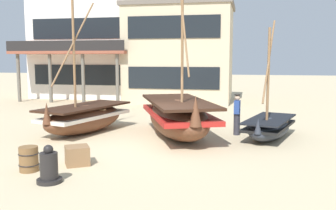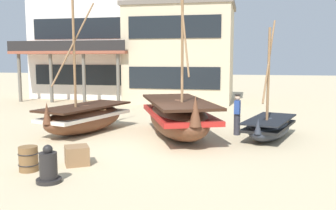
# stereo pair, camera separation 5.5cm
# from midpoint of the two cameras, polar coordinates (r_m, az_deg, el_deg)

# --- Properties ---
(ground_plane) EXTENTS (120.00, 120.00, 0.00)m
(ground_plane) POSITION_cam_midpoint_polar(r_m,az_deg,el_deg) (13.31, -1.00, -6.52)
(ground_plane) COLOR #CCB78E
(fishing_boat_near_left) EXTENTS (2.88, 4.69, 5.67)m
(fishing_boat_near_left) POSITION_cam_midpoint_polar(r_m,az_deg,el_deg) (16.22, -12.65, -1.87)
(fishing_boat_near_left) COLOR brown
(fishing_boat_near_left) RESTS_ON ground
(fishing_boat_centre_large) EXTENTS (4.07, 5.85, 7.22)m
(fishing_boat_centre_large) POSITION_cam_midpoint_polar(r_m,az_deg,el_deg) (14.98, 1.44, -1.78)
(fishing_boat_centre_large) COLOR brown
(fishing_boat_centre_large) RESTS_ON ground
(fishing_boat_far_right) EXTENTS (2.33, 3.74, 4.58)m
(fishing_boat_far_right) POSITION_cam_midpoint_polar(r_m,az_deg,el_deg) (15.27, 14.99, -3.22)
(fishing_boat_far_right) COLOR #2D333D
(fishing_boat_far_right) RESTS_ON ground
(fisherman_by_hull) EXTENTS (0.26, 0.38, 1.68)m
(fisherman_by_hull) POSITION_cam_midpoint_polar(r_m,az_deg,el_deg) (15.62, 10.32, -1.48)
(fisherman_by_hull) COLOR #33333D
(fisherman_by_hull) RESTS_ON ground
(capstan_winch) EXTENTS (0.64, 0.64, 0.98)m
(capstan_winch) POSITION_cam_midpoint_polar(r_m,az_deg,el_deg) (10.09, -17.75, -9.04)
(capstan_winch) COLOR black
(capstan_winch) RESTS_ON ground
(wooden_barrel) EXTENTS (0.56, 0.56, 0.70)m
(wooden_barrel) POSITION_cam_midpoint_polar(r_m,az_deg,el_deg) (11.26, -20.50, -7.68)
(wooden_barrel) COLOR brown
(wooden_barrel) RESTS_ON ground
(cargo_crate) EXTENTS (0.92, 0.92, 0.56)m
(cargo_crate) POSITION_cam_midpoint_polar(r_m,az_deg,el_deg) (11.53, -13.74, -7.45)
(cargo_crate) COLOR olive
(cargo_crate) RESTS_ON ground
(harbor_building_main) EXTENTS (7.63, 5.52, 6.96)m
(harbor_building_main) POSITION_cam_midpoint_polar(r_m,az_deg,el_deg) (27.58, 1.78, 7.86)
(harbor_building_main) COLOR beige
(harbor_building_main) RESTS_ON ground
(harbor_building_annex) EXTENTS (9.07, 7.73, 10.60)m
(harbor_building_annex) POSITION_cam_midpoint_polar(r_m,az_deg,el_deg) (31.50, -11.53, 10.90)
(harbor_building_annex) COLOR white
(harbor_building_annex) RESTS_ON ground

